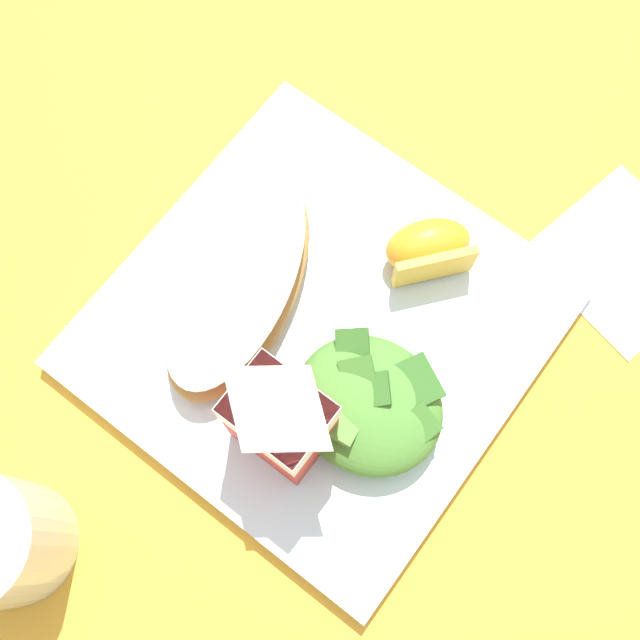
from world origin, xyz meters
TOP-DOWN VIEW (x-y plane):
  - ground at (0.00, 0.00)m, footprint 3.00×3.00m
  - white_plate at (0.00, 0.00)m, footprint 0.28×0.28m
  - cheesy_pizza_bread at (0.06, 0.02)m, footprint 0.12×0.19m
  - green_salad_pile at (-0.06, 0.03)m, footprint 0.10×0.10m
  - milk_carton at (-0.03, 0.08)m, footprint 0.06×0.04m
  - orange_wedge_front at (-0.03, -0.08)m, footprint 0.07×0.07m
  - paper_napkin at (-0.15, -0.18)m, footprint 0.13×0.13m

SIDE VIEW (x-z plane):
  - ground at x=0.00m, z-range 0.00..0.00m
  - paper_napkin at x=-0.15m, z-range 0.00..0.00m
  - white_plate at x=0.00m, z-range 0.00..0.02m
  - cheesy_pizza_bread at x=0.06m, z-range 0.02..0.05m
  - orange_wedge_front at x=-0.03m, z-range 0.02..0.06m
  - green_salad_pile at x=-0.06m, z-range 0.01..0.06m
  - milk_carton at x=-0.03m, z-range 0.02..0.13m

